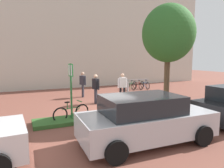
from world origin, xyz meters
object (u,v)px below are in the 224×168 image
object	(u,v)px
tree_sidewalk	(168,34)
bollard_steel	(128,88)
parking_sign_post	(71,84)
person_casual_tan	(122,85)
bike_at_sign	(72,113)
person_suited_dark	(96,87)
person_suited_navy	(83,83)
car_silver_sedan	(145,119)
bike_rack_cluster	(138,85)

from	to	relation	value
tree_sidewalk	bollard_steel	distance (m)	6.05
tree_sidewalk	parking_sign_post	xyz separation A→B (m)	(-4.84, 0.13, -2.24)
tree_sidewalk	person_casual_tan	xyz separation A→B (m)	(-0.95, 3.05, -2.87)
bike_at_sign	bollard_steel	bearing A→B (deg)	41.48
tree_sidewalk	bike_at_sign	distance (m)	5.96
person_suited_dark	bollard_steel	bearing A→B (deg)	31.06
tree_sidewalk	parking_sign_post	size ratio (longest dim) A/B	2.15
tree_sidewalk	person_suited_navy	distance (m)	6.65
bollard_steel	person_suited_navy	size ratio (longest dim) A/B	0.52
bollard_steel	bike_at_sign	bearing A→B (deg)	-138.52
bollard_steel	person_suited_dark	xyz separation A→B (m)	(-3.18, -1.92, 0.53)
bollard_steel	person_suited_dark	world-z (taller)	person_suited_dark
bike_at_sign	car_silver_sedan	xyz separation A→B (m)	(1.61, -3.25, 0.41)
tree_sidewalk	bike_at_sign	bearing A→B (deg)	176.46
bike_rack_cluster	bollard_steel	size ratio (longest dim) A/B	2.34
bike_rack_cluster	person_suited_dark	size ratio (longest dim) A/B	1.22
bike_at_sign	person_suited_navy	size ratio (longest dim) A/B	0.96
person_suited_dark	person_suited_navy	bearing A→B (deg)	93.66
bike_at_sign	person_suited_dark	world-z (taller)	person_suited_dark
tree_sidewalk	bike_rack_cluster	size ratio (longest dim) A/B	2.52
car_silver_sedan	bike_at_sign	bearing A→B (deg)	116.41
parking_sign_post	person_casual_tan	distance (m)	4.91
bike_rack_cluster	person_casual_tan	xyz separation A→B (m)	(-3.44, -3.80, 0.63)
tree_sidewalk	parking_sign_post	bearing A→B (deg)	178.52
tree_sidewalk	person_suited_navy	xyz separation A→B (m)	(-2.85, 5.28, -2.87)
bike_rack_cluster	car_silver_sedan	distance (m)	11.35
bollard_steel	person_suited_navy	xyz separation A→B (m)	(-3.33, 0.30, 0.53)
parking_sign_post	car_silver_sedan	world-z (taller)	parking_sign_post
bike_at_sign	car_silver_sedan	size ratio (longest dim) A/B	0.38
parking_sign_post	bike_at_sign	bearing A→B (deg)	80.56
tree_sidewalk	bike_at_sign	size ratio (longest dim) A/B	3.21
person_casual_tan	bike_at_sign	bearing A→B (deg)	-144.54
person_casual_tan	bollard_steel	bearing A→B (deg)	53.51
parking_sign_post	person_suited_dark	xyz separation A→B (m)	(2.13, 2.93, -0.63)
bike_rack_cluster	person_casual_tan	size ratio (longest dim) A/B	1.22
parking_sign_post	person_suited_navy	distance (m)	5.56
bike_at_sign	bike_rack_cluster	bearing A→B (deg)	41.89
tree_sidewalk	person_suited_navy	world-z (taller)	tree_sidewalk
parking_sign_post	person_casual_tan	xyz separation A→B (m)	(3.90, 2.93, -0.63)
bike_at_sign	person_suited_navy	world-z (taller)	person_suited_navy
bike_at_sign	car_silver_sedan	world-z (taller)	car_silver_sedan
tree_sidewalk	person_suited_dark	distance (m)	4.99
parking_sign_post	person_suited_dark	distance (m)	3.68
bike_rack_cluster	person_suited_navy	size ratio (longest dim) A/B	1.22
person_suited_dark	car_silver_sedan	distance (m)	6.03
parking_sign_post	person_casual_tan	size ratio (longest dim) A/B	1.43
parking_sign_post	bollard_steel	world-z (taller)	parking_sign_post
bollard_steel	car_silver_sedan	distance (m)	8.74
tree_sidewalk	person_casual_tan	world-z (taller)	tree_sidewalk
bike_rack_cluster	car_silver_sedan	world-z (taller)	car_silver_sedan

